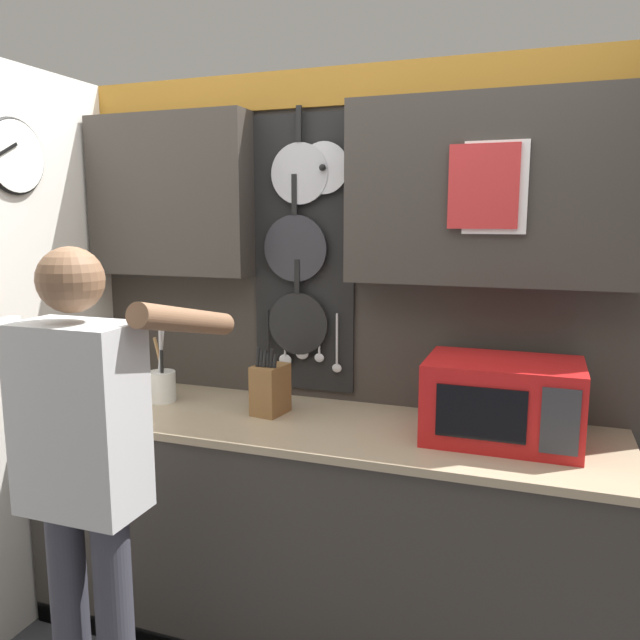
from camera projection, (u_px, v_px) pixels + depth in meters
The scene contains 7 objects.
ground_plane at pixel (313, 635), 2.60m from camera, with size 14.00×14.00×0.00m, color #38383D.
base_cabinet_counter at pixel (313, 532), 2.52m from camera, with size 2.33×0.65×0.93m.
back_wall_unit at pixel (340, 279), 2.62m from camera, with size 2.90×0.23×2.32m.
microwave at pixel (503, 401), 2.22m from camera, with size 0.54×0.37×0.29m.
knife_block at pixel (270, 388), 2.53m from camera, with size 0.13×0.16×0.28m.
utensil_crock at pixel (162, 383), 2.70m from camera, with size 0.12×0.12×0.35m.
person at pixel (85, 457), 1.96m from camera, with size 0.54×0.64×1.64m.
Camera 1 is at (0.82, -2.21, 1.72)m, focal length 35.00 mm.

